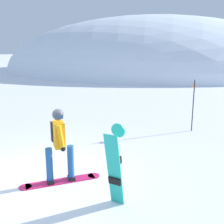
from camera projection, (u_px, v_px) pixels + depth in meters
ground_plane at (43, 178)px, 6.35m from camera, size 300.00×300.00×0.00m
ridge_peak_main at (148, 69)px, 41.62m from camera, size 43.33×38.99×15.53m
snowboarder_main at (59, 143)px, 5.98m from camera, size 1.30×1.46×1.71m
spare_snowboard at (115, 166)px, 5.03m from camera, size 0.28×0.35×1.63m
piste_marker_near at (193, 102)px, 9.80m from camera, size 0.20×0.20×1.94m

